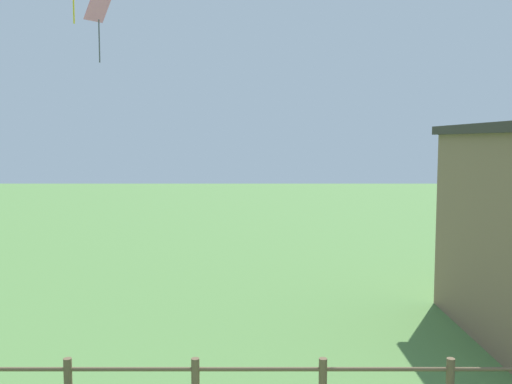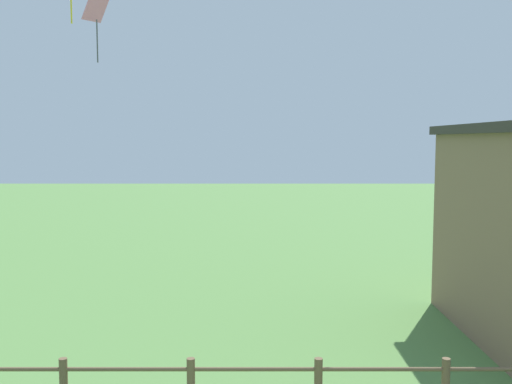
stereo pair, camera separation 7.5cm
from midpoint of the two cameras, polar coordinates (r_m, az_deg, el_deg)
name	(u,v)px [view 1 (the left image)]	position (r m, az deg, el deg)	size (l,w,h in m)	color
kite_pink_diamond	(96,12)	(22.87, -15.84, 16.95)	(1.07, 1.11, 2.54)	pink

